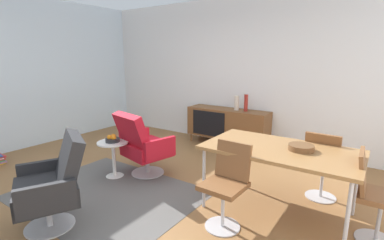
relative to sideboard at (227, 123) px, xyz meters
name	(u,v)px	position (x,y,z in m)	size (l,w,h in m)	color
ground_plane	(148,190)	(0.06, -2.30, -0.44)	(8.32, 8.32, 0.00)	olive
wall_back	(239,73)	(0.06, 0.30, 0.96)	(6.80, 0.12, 2.80)	white
wall_window_left	(17,74)	(-3.14, -2.30, 0.96)	(0.12, 5.60, 2.80)	silver
sideboard	(227,123)	(0.00, 0.00, 0.00)	(1.60, 0.45, 0.72)	brown
vase_cobalt	(237,103)	(0.18, 0.00, 0.42)	(0.09, 0.09, 0.27)	beige
vase_sculptural_dark	(246,103)	(0.37, 0.00, 0.44)	(0.07, 0.07, 0.31)	maroon
dining_table	(280,152)	(1.59, -1.84, 0.26)	(1.60, 0.90, 0.74)	olive
wooden_bowl_on_table	(301,148)	(1.79, -1.79, 0.33)	(0.26, 0.26, 0.06)	brown
dining_chair_back_right	(323,163)	(1.94, -1.28, 0.03)	(0.41, 0.44, 0.86)	brown
dining_chair_front_left	(227,182)	(1.24, -2.40, 0.03)	(0.42, 0.44, 0.86)	brown
dining_chair_far_end	(375,194)	(2.48, -1.84, 0.03)	(0.44, 0.41, 0.86)	brown
lounge_chair_red	(143,144)	(-0.35, -1.96, 0.03)	(0.81, 0.77, 0.95)	red
armchair_black_shell	(53,183)	(-0.18, -3.40, 0.03)	(0.87, 0.85, 0.95)	#262628
side_table_round	(114,155)	(-0.66, -2.24, -0.12)	(0.44, 0.44, 0.52)	white
fruit_bowl	(112,139)	(-0.66, -2.24, 0.12)	(0.20, 0.20, 0.11)	#262628
area_rug	(108,194)	(-0.27, -2.67, -0.44)	(2.20, 1.70, 0.01)	#595654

